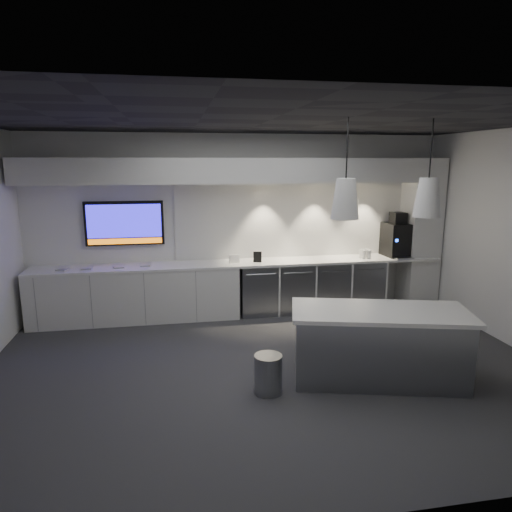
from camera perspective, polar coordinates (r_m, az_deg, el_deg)
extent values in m
plane|color=#323235|center=(5.87, 1.62, -13.96)|extent=(7.00, 7.00, 0.00)
plane|color=black|center=(5.31, 1.82, 16.65)|extent=(7.00, 7.00, 0.00)
plane|color=white|center=(7.82, -2.04, 4.05)|extent=(7.00, 0.00, 7.00)
plane|color=white|center=(3.07, 11.40, -8.37)|extent=(7.00, 0.00, 7.00)
cube|color=white|center=(7.62, -1.66, -0.90)|extent=(6.80, 0.65, 0.04)
cube|color=silver|center=(7.68, -14.72, -4.65)|extent=(3.30, 0.63, 0.86)
cube|color=gray|center=(7.77, 0.18, -4.10)|extent=(0.60, 0.61, 0.85)
cube|color=gray|center=(7.90, 4.69, -3.87)|extent=(0.60, 0.61, 0.85)
cube|color=gray|center=(8.08, 9.03, -3.63)|extent=(0.60, 0.61, 0.85)
cube|color=gray|center=(8.30, 13.15, -3.37)|extent=(0.60, 0.61, 0.85)
cube|color=silver|center=(8.05, 6.48, 4.56)|extent=(4.60, 0.03, 1.30)
cube|color=silver|center=(7.46, -1.76, 10.62)|extent=(6.90, 0.60, 0.40)
cube|color=silver|center=(8.62, 19.85, 2.73)|extent=(0.55, 0.55, 2.60)
cube|color=black|center=(7.73, -16.11, 3.96)|extent=(1.25, 0.06, 0.72)
cube|color=#1B14C0|center=(7.69, -16.15, 4.22)|extent=(1.17, 0.00, 0.54)
cube|color=orange|center=(7.74, -16.01, 1.80)|extent=(1.17, 0.00, 0.09)
cube|color=gray|center=(5.65, 15.06, -10.94)|extent=(2.07, 1.23, 0.81)
cube|color=white|center=(5.50, 15.29, -6.79)|extent=(2.19, 1.35, 0.05)
cylinder|color=gray|center=(5.25, 1.53, -14.52)|extent=(0.33, 0.33, 0.44)
cube|color=black|center=(8.43, 17.19, 1.97)|extent=(0.45, 0.50, 0.58)
cube|color=black|center=(8.38, 17.35, 4.58)|extent=(0.24, 0.24, 0.19)
cube|color=gray|center=(8.26, 17.89, -0.22)|extent=(0.33, 0.21, 0.03)
cube|color=black|center=(7.58, 0.18, -0.11)|extent=(0.14, 0.04, 0.18)
cube|color=white|center=(7.52, -2.72, -0.37)|extent=(0.18, 0.07, 0.14)
cube|color=#ABABAB|center=(7.64, -23.02, -1.55)|extent=(0.20, 0.20, 0.02)
cube|color=#ABABAB|center=(7.58, -20.41, -1.45)|extent=(0.16, 0.16, 0.02)
cube|color=#ABABAB|center=(7.52, -16.80, -1.31)|extent=(0.19, 0.19, 0.02)
cube|color=#ABABAB|center=(7.53, -13.63, -1.12)|extent=(0.16, 0.16, 0.02)
cone|color=silver|center=(5.05, 11.09, 7.04)|extent=(0.31, 0.31, 0.44)
cylinder|color=black|center=(5.04, 11.35, 13.49)|extent=(0.02, 0.02, 0.70)
cone|color=silver|center=(5.47, 20.66, 6.85)|extent=(0.31, 0.31, 0.44)
cylinder|color=black|center=(5.46, 21.10, 12.80)|extent=(0.02, 0.02, 0.70)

